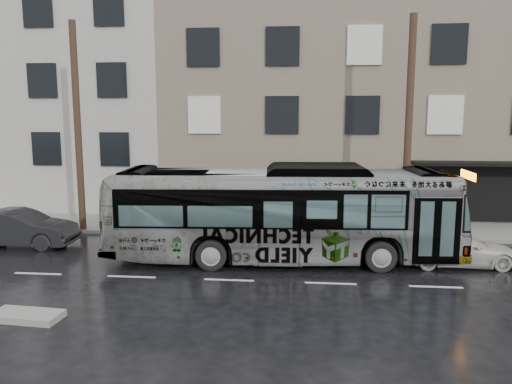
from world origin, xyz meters
The scene contains 10 objects.
ground centered at (0.00, 0.00, 0.00)m, with size 120.00×120.00×0.00m, color black.
sidewalk centered at (0.00, 4.90, 0.07)m, with size 90.00×3.60×0.15m, color gray.
building_taupe centered at (5.00, 12.70, 5.50)m, with size 20.00×12.00×11.00m, color gray.
utility_pole_front centered at (6.50, 3.30, 4.65)m, with size 0.30×0.30×9.00m, color #3E2C1F.
utility_pole_rear centered at (-7.50, 3.30, 4.65)m, with size 0.30×0.30×9.00m, color #3E2C1F.
sign_post centered at (7.60, 3.30, 1.35)m, with size 0.06×0.06×2.40m, color slate.
bus centered at (1.56, -0.13, 1.73)m, with size 2.91×12.42×3.46m, color #B2B2B2.
white_sedan centered at (7.67, -0.08, 0.59)m, with size 1.66×4.09×1.19m, color beige.
dark_sedan centered at (-8.95, 0.74, 0.74)m, with size 1.56×4.48×1.48m, color black.
slush_pile centered at (-4.72, -6.06, 0.09)m, with size 1.80×0.80×0.18m, color gray.
Camera 1 is at (2.39, -17.59, 5.21)m, focal length 35.00 mm.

